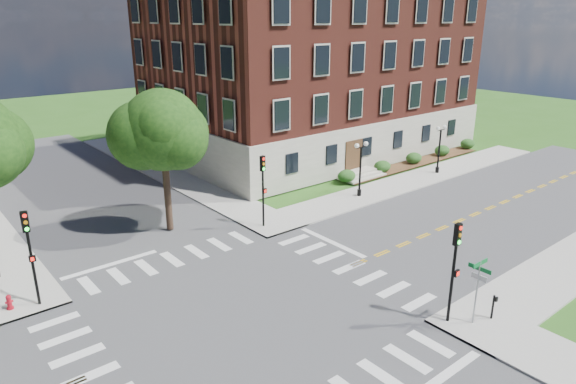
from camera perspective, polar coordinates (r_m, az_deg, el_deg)
ground at (r=25.15m, az=-5.03°, el=-13.14°), size 160.00×160.00×0.00m
road_ew at (r=25.14m, az=-5.03°, el=-13.13°), size 90.00×12.00×0.01m
road_ns at (r=25.14m, az=-5.03°, el=-13.13°), size 12.00×90.00×0.01m
sidewalk_ne at (r=44.86m, az=-0.03°, el=1.76°), size 34.00×34.00×0.12m
crosswalk_east at (r=29.23m, az=6.78°, el=-8.32°), size 2.20×10.20×0.02m
stop_bar_east at (r=32.14m, az=4.93°, el=-5.62°), size 0.40×5.50×0.00m
main_building at (r=53.73m, az=2.68°, el=13.61°), size 30.60×22.40×16.50m
shrub_row at (r=49.99m, az=13.75°, el=2.95°), size 18.00×2.00×1.30m
tree_d at (r=32.68m, az=-13.79°, el=6.67°), size 5.09×5.09×9.13m
traffic_signal_se at (r=23.84m, az=18.04°, el=-7.23°), size 0.33×0.37×4.80m
traffic_signal_ne at (r=33.16m, az=-2.80°, el=1.12°), size 0.36×0.41×4.80m
traffic_signal_nw at (r=26.85m, az=-26.79°, el=-5.41°), size 0.37×0.43×4.80m
twin_lamp_west at (r=39.52m, az=8.05°, el=2.90°), size 1.36×0.36×4.23m
twin_lamp_east at (r=47.04m, az=16.48°, el=4.90°), size 1.36×0.36×4.23m
street_sign_pole at (r=24.45m, az=20.39°, el=-9.14°), size 1.10×1.10×3.10m
push_button_post at (r=25.78m, az=21.86°, el=-11.64°), size 0.14×0.21×1.20m
fire_hydrant at (r=28.18m, az=-28.56°, el=-10.74°), size 0.35×0.35×0.75m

